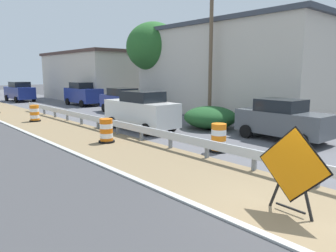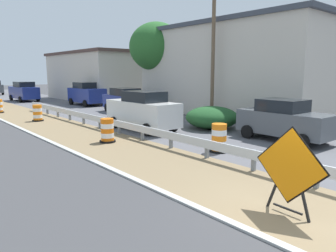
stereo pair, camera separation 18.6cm
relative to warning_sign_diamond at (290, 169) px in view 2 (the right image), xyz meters
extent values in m
plane|color=#3D3D3F|center=(-0.03, -0.17, -1.07)|extent=(160.00, 160.00, 0.00)
cube|color=#7F6B4C|center=(0.54, -0.17, -1.06)|extent=(3.53, 120.00, 0.01)
cube|color=#ADADA8|center=(-1.33, -0.17, -1.06)|extent=(0.20, 120.00, 0.11)
cube|color=silver|center=(2.05, 0.33, -0.52)|extent=(0.08, 46.91, 0.32)
cube|color=slate|center=(2.13, 0.33, -0.72)|extent=(0.12, 0.12, 0.70)
cube|color=slate|center=(2.13, 2.37, -0.72)|extent=(0.12, 0.12, 0.70)
cube|color=slate|center=(2.13, 4.41, -0.72)|extent=(0.12, 0.12, 0.70)
cube|color=slate|center=(2.13, 6.45, -0.72)|extent=(0.12, 0.12, 0.70)
cube|color=slate|center=(2.13, 8.49, -0.72)|extent=(0.12, 0.12, 0.70)
cube|color=slate|center=(2.13, 10.53, -0.72)|extent=(0.12, 0.12, 0.70)
cube|color=slate|center=(2.13, 12.57, -0.72)|extent=(0.12, 0.12, 0.70)
cube|color=slate|center=(2.13, 14.61, -0.72)|extent=(0.12, 0.12, 0.70)
cube|color=slate|center=(2.13, 16.65, -0.72)|extent=(0.12, 0.12, 0.70)
cube|color=slate|center=(2.13, 18.69, -0.72)|extent=(0.12, 0.12, 0.70)
cube|color=slate|center=(2.13, 20.73, -0.72)|extent=(0.12, 0.12, 0.70)
cube|color=slate|center=(2.13, 22.77, -0.72)|extent=(0.12, 0.12, 0.70)
cube|color=black|center=(-0.01, -0.35, -0.54)|extent=(0.07, 0.39, 1.06)
cube|color=black|center=(0.03, 0.35, -0.54)|extent=(0.07, 0.39, 1.06)
cube|color=black|center=(0.01, 0.00, -0.95)|extent=(0.08, 0.72, 0.04)
cube|color=orange|center=(-0.01, 0.00, 0.07)|extent=(0.12, 1.66, 1.66)
cube|color=black|center=(0.01, 0.00, 0.07)|extent=(0.11, 1.76, 1.76)
cylinder|color=orange|center=(3.18, 4.73, -0.95)|extent=(0.59, 0.59, 0.23)
cylinder|color=white|center=(3.18, 4.73, -0.72)|extent=(0.59, 0.59, 0.23)
cylinder|color=orange|center=(3.18, 4.73, -0.50)|extent=(0.59, 0.59, 0.23)
cylinder|color=white|center=(3.18, 4.73, -0.27)|extent=(0.59, 0.59, 0.23)
cylinder|color=orange|center=(3.18, 4.73, -0.04)|extent=(0.59, 0.59, 0.23)
cylinder|color=black|center=(3.18, 4.73, -1.03)|extent=(0.74, 0.74, 0.08)
cylinder|color=orange|center=(0.69, 9.19, -0.96)|extent=(0.58, 0.58, 0.22)
cylinder|color=white|center=(0.69, 9.19, -0.74)|extent=(0.58, 0.58, 0.22)
cylinder|color=orange|center=(0.69, 9.19, -0.52)|extent=(0.58, 0.58, 0.22)
cylinder|color=white|center=(0.69, 9.19, -0.31)|extent=(0.58, 0.58, 0.22)
cylinder|color=orange|center=(0.69, 9.19, -0.09)|extent=(0.58, 0.58, 0.22)
cylinder|color=black|center=(0.69, 9.19, -1.03)|extent=(0.73, 0.73, 0.08)
cylinder|color=orange|center=(0.41, 17.69, -0.96)|extent=(0.56, 0.56, 0.21)
cylinder|color=white|center=(0.41, 17.69, -0.75)|extent=(0.56, 0.56, 0.21)
cylinder|color=orange|center=(0.41, 17.69, -0.54)|extent=(0.56, 0.56, 0.21)
cylinder|color=white|center=(0.41, 17.69, -0.33)|extent=(0.56, 0.56, 0.21)
cylinder|color=orange|center=(0.41, 17.69, -0.11)|extent=(0.56, 0.56, 0.21)
cylinder|color=black|center=(0.41, 17.69, -1.03)|extent=(0.70, 0.70, 0.08)
cube|color=navy|center=(7.44, 24.91, -0.09)|extent=(2.01, 4.36, 1.31)
cube|color=black|center=(7.44, 25.08, 0.84)|extent=(1.75, 2.03, 0.56)
cylinder|color=black|center=(8.43, 23.51, -0.75)|extent=(0.24, 0.65, 0.64)
cylinder|color=black|center=(6.54, 23.46, -0.75)|extent=(0.24, 0.65, 0.64)
cylinder|color=black|center=(8.34, 26.35, -0.75)|extent=(0.24, 0.65, 0.64)
cylinder|color=black|center=(6.46, 26.30, -0.75)|extent=(0.24, 0.65, 0.64)
cube|color=navy|center=(4.20, 33.45, -0.13)|extent=(1.99, 4.70, 1.23)
cube|color=black|center=(4.21, 33.26, 0.77)|extent=(1.71, 2.19, 0.56)
cylinder|color=black|center=(3.24, 34.94, -0.75)|extent=(0.24, 0.65, 0.64)
cylinder|color=black|center=(5.05, 35.01, -0.75)|extent=(0.24, 0.65, 0.64)
cylinder|color=black|center=(3.35, 31.88, -0.75)|extent=(0.24, 0.65, 0.64)
cylinder|color=black|center=(5.17, 31.95, -0.75)|extent=(0.24, 0.65, 0.64)
cube|color=#4C5156|center=(7.12, 4.16, -0.23)|extent=(1.93, 4.31, 1.04)
cube|color=black|center=(7.13, 4.33, 0.57)|extent=(1.67, 2.01, 0.56)
cylinder|color=black|center=(7.96, 2.73, -0.75)|extent=(0.24, 0.65, 0.64)
cylinder|color=black|center=(6.18, 2.79, -0.75)|extent=(0.24, 0.65, 0.64)
cylinder|color=black|center=(8.06, 5.53, -0.75)|extent=(0.24, 0.65, 0.64)
cylinder|color=black|center=(6.28, 5.60, -0.75)|extent=(0.24, 0.65, 0.64)
cylinder|color=black|center=(4.88, 45.51, -0.75)|extent=(0.22, 0.64, 0.64)
cube|color=navy|center=(7.23, 17.64, -0.23)|extent=(1.92, 4.75, 1.03)
cube|color=black|center=(7.24, 17.83, 0.57)|extent=(1.65, 2.21, 0.56)
cylinder|color=black|center=(8.06, 16.07, -0.75)|extent=(0.24, 0.65, 0.64)
cylinder|color=black|center=(6.30, 16.12, -0.75)|extent=(0.24, 0.65, 0.64)
cylinder|color=black|center=(8.16, 19.16, -0.75)|extent=(0.24, 0.65, 0.64)
cylinder|color=black|center=(6.40, 19.22, -0.75)|extent=(0.24, 0.65, 0.64)
cube|color=silver|center=(3.75, 10.72, -0.12)|extent=(1.74, 4.76, 1.26)
cube|color=black|center=(3.75, 10.53, 0.79)|extent=(1.55, 2.19, 0.56)
cylinder|color=black|center=(2.88, 12.28, -0.75)|extent=(0.22, 0.64, 0.64)
cylinder|color=black|center=(4.59, 12.29, -0.75)|extent=(0.22, 0.64, 0.64)
cylinder|color=black|center=(2.91, 9.15, -0.75)|extent=(0.22, 0.64, 0.64)
cylinder|color=black|center=(4.62, 9.16, -0.75)|extent=(0.22, 0.64, 0.64)
cube|color=beige|center=(13.96, 12.06, 2.12)|extent=(8.04, 14.46, 6.38)
cube|color=#3D424C|center=(13.96, 12.06, 5.46)|extent=(8.36, 15.04, 0.30)
cube|color=beige|center=(11.71, 30.30, 1.47)|extent=(7.20, 13.40, 5.08)
cube|color=#4C3833|center=(11.71, 30.30, 4.16)|extent=(7.48, 13.94, 0.30)
cylinder|color=brown|center=(9.33, 10.64, 3.59)|extent=(0.24, 0.24, 9.31)
ellipsoid|color=#1E4C23|center=(7.02, 8.55, -0.44)|extent=(2.97, 2.97, 1.25)
cylinder|color=brown|center=(10.79, 18.35, 0.65)|extent=(0.36, 0.36, 3.43)
ellipsoid|color=#286028|center=(10.79, 18.35, 4.19)|extent=(4.57, 4.57, 4.11)
camera|label=1|loc=(-6.54, -3.26, 2.09)|focal=34.01mm
camera|label=2|loc=(-6.39, -3.39, 2.09)|focal=34.01mm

